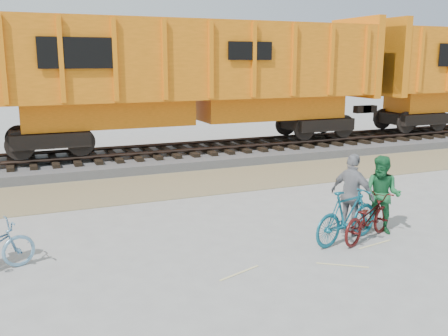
{
  "coord_description": "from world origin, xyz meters",
  "views": [
    {
      "loc": [
        -4.28,
        -7.95,
        3.51
      ],
      "look_at": [
        -0.32,
        1.5,
        1.31
      ],
      "focal_mm": 40.0,
      "sensor_mm": 36.0,
      "label": 1
    }
  ],
  "objects_px": {
    "hopper_car_center": "(195,75)",
    "bicycle_teal": "(347,216)",
    "person_woman": "(352,195)",
    "person_man": "(382,195)",
    "bicycle_maroon": "(368,218)"
  },
  "relations": [
    {
      "from": "hopper_car_center",
      "to": "bicycle_teal",
      "type": "relative_size",
      "value": 7.83
    },
    {
      "from": "bicycle_teal",
      "to": "person_woman",
      "type": "height_order",
      "value": "person_woman"
    },
    {
      "from": "hopper_car_center",
      "to": "person_woman",
      "type": "distance_m",
      "value": 9.16
    },
    {
      "from": "bicycle_teal",
      "to": "person_man",
      "type": "distance_m",
      "value": 1.06
    },
    {
      "from": "bicycle_maroon",
      "to": "person_woman",
      "type": "bearing_deg",
      "value": -9.45
    },
    {
      "from": "hopper_car_center",
      "to": "bicycle_teal",
      "type": "height_order",
      "value": "hopper_car_center"
    },
    {
      "from": "person_woman",
      "to": "person_man",
      "type": "bearing_deg",
      "value": -123.06
    },
    {
      "from": "hopper_car_center",
      "to": "person_woman",
      "type": "bearing_deg",
      "value": -88.59
    },
    {
      "from": "bicycle_maroon",
      "to": "person_woman",
      "type": "distance_m",
      "value": 0.57
    },
    {
      "from": "bicycle_maroon",
      "to": "person_man",
      "type": "bearing_deg",
      "value": -88.52
    },
    {
      "from": "hopper_car_center",
      "to": "bicycle_maroon",
      "type": "height_order",
      "value": "hopper_car_center"
    },
    {
      "from": "hopper_car_center",
      "to": "bicycle_maroon",
      "type": "relative_size",
      "value": 8.15
    },
    {
      "from": "hopper_car_center",
      "to": "bicycle_teal",
      "type": "distance_m",
      "value": 9.58
    },
    {
      "from": "bicycle_maroon",
      "to": "person_man",
      "type": "height_order",
      "value": "person_man"
    },
    {
      "from": "bicycle_maroon",
      "to": "person_man",
      "type": "distance_m",
      "value": 0.69
    }
  ]
}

